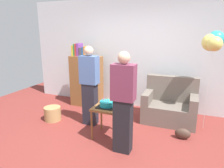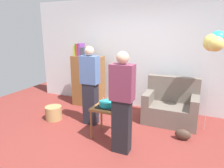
{
  "view_description": "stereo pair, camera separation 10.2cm",
  "coord_description": "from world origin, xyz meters",
  "px_view_note": "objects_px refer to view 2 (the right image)",
  "views": [
    {
      "loc": [
        1.26,
        -2.94,
        1.92
      ],
      "look_at": [
        -0.11,
        0.5,
        0.95
      ],
      "focal_mm": 32.72,
      "sensor_mm": 36.0,
      "label": 1
    },
    {
      "loc": [
        1.35,
        -2.9,
        1.92
      ],
      "look_at": [
        -0.11,
        0.5,
        0.95
      ],
      "focal_mm": 32.72,
      "sensor_mm": 36.0,
      "label": 2
    }
  ],
  "objects_px": {
    "couch": "(171,107)",
    "balloon_bunch": "(215,42)",
    "wicker_basket": "(54,113)",
    "handbag": "(183,135)",
    "side_table": "(107,111)",
    "person_holding_cake": "(122,103)",
    "bookshelf": "(88,80)",
    "birthday_cake": "(107,104)",
    "person_blowing_candles": "(90,86)"
  },
  "relations": [
    {
      "from": "person_holding_cake",
      "to": "person_blowing_candles",
      "type": "bearing_deg",
      "value": -37.27
    },
    {
      "from": "birthday_cake",
      "to": "person_blowing_candles",
      "type": "distance_m",
      "value": 0.68
    },
    {
      "from": "balloon_bunch",
      "to": "handbag",
      "type": "bearing_deg",
      "value": -121.77
    },
    {
      "from": "birthday_cake",
      "to": "person_blowing_candles",
      "type": "xyz_separation_m",
      "value": [
        -0.54,
        0.37,
        0.2
      ]
    },
    {
      "from": "handbag",
      "to": "wicker_basket",
      "type": "bearing_deg",
      "value": -175.69
    },
    {
      "from": "couch",
      "to": "bookshelf",
      "type": "distance_m",
      "value": 2.18
    },
    {
      "from": "handbag",
      "to": "balloon_bunch",
      "type": "bearing_deg",
      "value": 58.23
    },
    {
      "from": "handbag",
      "to": "balloon_bunch",
      "type": "xyz_separation_m",
      "value": [
        0.37,
        0.59,
        1.63
      ]
    },
    {
      "from": "side_table",
      "to": "person_blowing_candles",
      "type": "relative_size",
      "value": 0.36
    },
    {
      "from": "couch",
      "to": "side_table",
      "type": "xyz_separation_m",
      "value": [
        -1.0,
        -1.12,
        0.16
      ]
    },
    {
      "from": "couch",
      "to": "bookshelf",
      "type": "bearing_deg",
      "value": 174.38
    },
    {
      "from": "side_table",
      "to": "person_holding_cake",
      "type": "xyz_separation_m",
      "value": [
        0.43,
        -0.35,
        0.34
      ]
    },
    {
      "from": "bookshelf",
      "to": "person_holding_cake",
      "type": "height_order",
      "value": "person_holding_cake"
    },
    {
      "from": "side_table",
      "to": "wicker_basket",
      "type": "distance_m",
      "value": 1.45
    },
    {
      "from": "person_blowing_candles",
      "to": "handbag",
      "type": "relative_size",
      "value": 5.82
    },
    {
      "from": "bookshelf",
      "to": "person_blowing_candles",
      "type": "distance_m",
      "value": 1.15
    },
    {
      "from": "bookshelf",
      "to": "birthday_cake",
      "type": "height_order",
      "value": "bookshelf"
    },
    {
      "from": "person_holding_cake",
      "to": "handbag",
      "type": "xyz_separation_m",
      "value": [
        0.9,
        0.76,
        -0.73
      ]
    },
    {
      "from": "birthday_cake",
      "to": "person_holding_cake",
      "type": "height_order",
      "value": "person_holding_cake"
    },
    {
      "from": "couch",
      "to": "person_blowing_candles",
      "type": "distance_m",
      "value": 1.78
    },
    {
      "from": "couch",
      "to": "birthday_cake",
      "type": "height_order",
      "value": "couch"
    },
    {
      "from": "wicker_basket",
      "to": "handbag",
      "type": "height_order",
      "value": "wicker_basket"
    },
    {
      "from": "birthday_cake",
      "to": "person_holding_cake",
      "type": "relative_size",
      "value": 0.2
    },
    {
      "from": "birthday_cake",
      "to": "person_holding_cake",
      "type": "bearing_deg",
      "value": -39.07
    },
    {
      "from": "couch",
      "to": "person_holding_cake",
      "type": "relative_size",
      "value": 0.67
    },
    {
      "from": "person_blowing_candles",
      "to": "handbag",
      "type": "height_order",
      "value": "person_blowing_candles"
    },
    {
      "from": "handbag",
      "to": "balloon_bunch",
      "type": "height_order",
      "value": "balloon_bunch"
    },
    {
      "from": "side_table",
      "to": "handbag",
      "type": "distance_m",
      "value": 1.44
    },
    {
      "from": "side_table",
      "to": "birthday_cake",
      "type": "height_order",
      "value": "birthday_cake"
    },
    {
      "from": "birthday_cake",
      "to": "wicker_basket",
      "type": "xyz_separation_m",
      "value": [
        -1.4,
        0.21,
        -0.49
      ]
    },
    {
      "from": "birthday_cake",
      "to": "handbag",
      "type": "bearing_deg",
      "value": 17.57
    },
    {
      "from": "couch",
      "to": "person_blowing_candles",
      "type": "relative_size",
      "value": 0.67
    },
    {
      "from": "couch",
      "to": "balloon_bunch",
      "type": "height_order",
      "value": "balloon_bunch"
    },
    {
      "from": "side_table",
      "to": "handbag",
      "type": "relative_size",
      "value": 2.09
    },
    {
      "from": "bookshelf",
      "to": "handbag",
      "type": "height_order",
      "value": "bookshelf"
    },
    {
      "from": "person_holding_cake",
      "to": "side_table",
      "type": "bearing_deg",
      "value": -39.84
    },
    {
      "from": "side_table",
      "to": "balloon_bunch",
      "type": "bearing_deg",
      "value": 30.92
    },
    {
      "from": "bookshelf",
      "to": "wicker_basket",
      "type": "bearing_deg",
      "value": -102.52
    },
    {
      "from": "couch",
      "to": "wicker_basket",
      "type": "bearing_deg",
      "value": -159.29
    },
    {
      "from": "person_blowing_candles",
      "to": "balloon_bunch",
      "type": "distance_m",
      "value": 2.48
    },
    {
      "from": "couch",
      "to": "side_table",
      "type": "relative_size",
      "value": 1.88
    },
    {
      "from": "person_holding_cake",
      "to": "handbag",
      "type": "distance_m",
      "value": 1.39
    },
    {
      "from": "balloon_bunch",
      "to": "birthday_cake",
      "type": "bearing_deg",
      "value": -149.08
    },
    {
      "from": "side_table",
      "to": "person_blowing_candles",
      "type": "xyz_separation_m",
      "value": [
        -0.54,
        0.37,
        0.34
      ]
    },
    {
      "from": "bookshelf",
      "to": "couch",
      "type": "bearing_deg",
      "value": -5.62
    },
    {
      "from": "side_table",
      "to": "balloon_bunch",
      "type": "distance_m",
      "value": 2.32
    },
    {
      "from": "person_holding_cake",
      "to": "wicker_basket",
      "type": "bearing_deg",
      "value": -17.81
    },
    {
      "from": "person_blowing_candles",
      "to": "couch",
      "type": "bearing_deg",
      "value": 36.51
    },
    {
      "from": "wicker_basket",
      "to": "handbag",
      "type": "xyz_separation_m",
      "value": [
        2.72,
        0.2,
        -0.05
      ]
    },
    {
      "from": "wicker_basket",
      "to": "handbag",
      "type": "distance_m",
      "value": 2.73
    }
  ]
}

